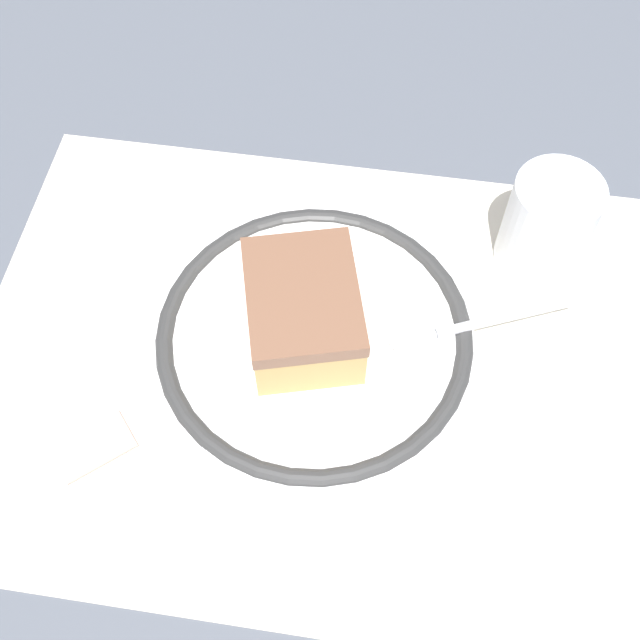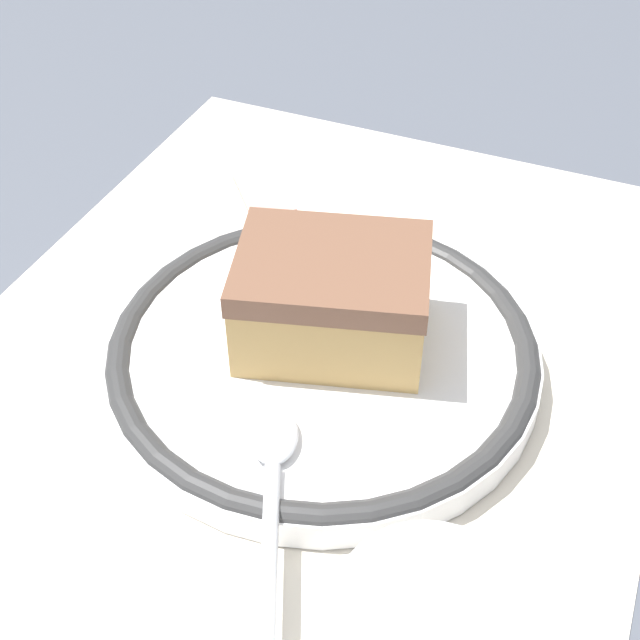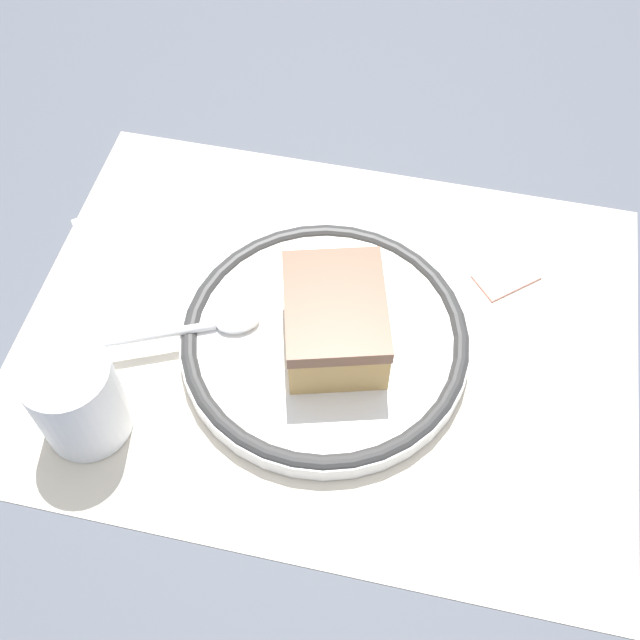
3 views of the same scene
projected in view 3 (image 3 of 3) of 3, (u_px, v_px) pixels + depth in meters
The scene contains 8 objects.
ground_plane at pixel (328, 335), 0.62m from camera, with size 2.40×2.40×0.00m, color #4C515B.
placemat at pixel (328, 334), 0.62m from camera, with size 0.48×0.36×0.00m, color beige.
plate at pixel (320, 339), 0.60m from camera, with size 0.22×0.22×0.02m.
cake_slice at pixel (335, 320), 0.58m from camera, with size 0.10×0.11×0.05m.
spoon at pixel (196, 328), 0.60m from camera, with size 0.13×0.07×0.01m.
cup at pixel (79, 401), 0.55m from camera, with size 0.06×0.06×0.08m.
napkin at pixel (154, 232), 0.67m from camera, with size 0.09×0.12×0.00m, color white.
sugar_packet at pixel (507, 275), 0.65m from camera, with size 0.05×0.03×0.01m, color #E5998C.
Camera 3 is at (-0.06, 0.33, 0.52)m, focal length 44.28 mm.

